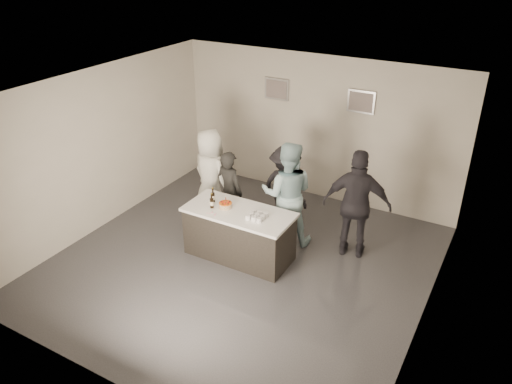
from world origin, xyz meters
The scene contains 19 objects.
floor centered at (0.00, 0.00, 0.00)m, with size 6.00×6.00×0.00m, color #3D3D42.
ceiling centered at (0.00, 0.00, 3.00)m, with size 6.00×6.00×0.00m, color white.
wall_back centered at (0.00, 3.00, 1.50)m, with size 6.00×0.04×3.00m, color beige.
wall_front centered at (0.00, -3.00, 1.50)m, with size 6.00×0.04×3.00m, color beige.
wall_left centered at (-3.00, 0.00, 1.50)m, with size 0.04×6.00×3.00m, color beige.
wall_right centered at (3.00, 0.00, 1.50)m, with size 0.04×6.00×3.00m, color beige.
picture_left centered at (-0.90, 2.97, 2.20)m, with size 0.54×0.04×0.44m, color #B2B2B7.
picture_right centered at (0.90, 2.97, 2.20)m, with size 0.54×0.04×0.44m, color #B2B2B7.
bar_counter centered at (-0.15, 0.18, 0.45)m, with size 1.86×0.86×0.90m, color white.
cake centered at (-0.41, 0.17, 0.94)m, with size 0.22×0.22×0.08m, color orange.
beer_bottle_a centered at (-0.70, 0.24, 1.03)m, with size 0.07×0.07×0.26m, color black.
beer_bottle_b centered at (-0.61, 0.05, 1.03)m, with size 0.07×0.07×0.26m, color black.
tumbler_cluster centered at (0.23, 0.12, 0.94)m, with size 0.30×0.30×0.08m, color orange.
candles centered at (-0.51, -0.11, 0.90)m, with size 0.24×0.08×0.01m, color pink.
person_main_black centered at (-0.78, 0.90, 0.79)m, with size 0.58×0.38×1.58m, color black.
person_main_blue centered at (0.33, 1.03, 0.96)m, with size 0.94×0.73×1.92m, color #99BEC8.
person_guest_left centered at (-1.32, 1.07, 0.92)m, with size 0.90×0.58×1.84m, color silver.
person_guest_right centered at (1.54, 1.22, 0.98)m, with size 1.15×0.48×1.95m, color #27252C.
person_guest_back centered at (0.02, 1.57, 0.80)m, with size 1.03×0.59×1.59m, color black.
Camera 1 is at (3.67, -6.02, 4.99)m, focal length 35.00 mm.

